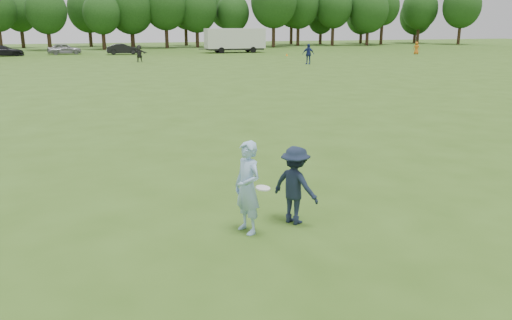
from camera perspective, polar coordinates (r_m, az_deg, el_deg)
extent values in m
plane|color=#345417|center=(9.85, 4.33, -7.76)|extent=(200.00, 200.00, 0.00)
imported|color=#96BDE9|center=(9.35, -0.97, -3.17)|extent=(0.62, 0.75, 1.78)
imported|color=#172134|center=(9.85, 4.50, -2.89)|extent=(1.03, 1.17, 1.57)
imported|color=navy|center=(49.87, 5.99, 11.95)|extent=(1.20, 1.06, 1.94)
imported|color=#CD6618|center=(68.77, 17.87, 12.09)|extent=(0.93, 0.83, 1.61)
imported|color=#282828|center=(53.83, -13.20, 11.77)|extent=(1.68, 0.86, 1.73)
imported|color=black|center=(68.85, -26.90, 11.07)|extent=(4.70, 2.34, 1.31)
imported|color=gray|center=(69.77, -21.06, 11.77)|extent=(4.33, 2.20, 1.41)
imported|color=black|center=(67.51, -14.94, 12.15)|extent=(4.12, 1.45, 1.35)
cone|color=orange|center=(62.66, 3.54, 11.93)|extent=(0.28, 0.28, 0.30)
cylinder|color=white|center=(9.12, 0.79, -3.23)|extent=(0.32, 0.33, 0.07)
cube|color=silver|center=(69.50, -2.44, 13.72)|extent=(8.00, 2.50, 2.60)
cube|color=black|center=(69.55, -2.42, 12.57)|extent=(7.60, 2.30, 0.25)
cylinder|color=black|center=(67.79, -3.97, 12.39)|extent=(0.80, 0.25, 0.80)
cylinder|color=black|center=(70.21, -4.48, 12.48)|extent=(0.80, 0.25, 0.80)
cylinder|color=black|center=(68.98, -0.34, 12.48)|extent=(0.80, 0.25, 0.80)
cylinder|color=black|center=(71.37, -0.96, 12.57)|extent=(0.80, 0.25, 0.80)
cube|color=#333333|center=(68.50, -6.06, 12.50)|extent=(1.20, 0.15, 0.12)
cylinder|color=#332114|center=(82.43, -27.22, 12.23)|extent=(0.56, 0.56, 3.46)
cylinder|color=#332114|center=(81.56, -22.56, 12.61)|extent=(0.56, 0.56, 3.14)
ellipsoid|color=#193812|center=(81.55, -22.85, 15.43)|extent=(5.78, 5.78, 6.64)
cylinder|color=#332114|center=(81.12, -17.01, 13.05)|extent=(0.56, 0.56, 3.01)
ellipsoid|color=#193812|center=(81.10, -17.23, 15.74)|extent=(5.46, 5.46, 6.28)
cylinder|color=#332114|center=(83.71, -13.95, 13.38)|extent=(0.56, 0.56, 3.23)
ellipsoid|color=#193812|center=(83.72, -14.16, 16.60)|extent=(7.29, 7.29, 8.38)
cylinder|color=#332114|center=(84.19, -10.18, 13.78)|extent=(0.56, 0.56, 3.77)
ellipsoid|color=#193812|center=(84.21, -10.34, 17.07)|extent=(6.95, 6.95, 8.00)
cylinder|color=#332114|center=(85.63, -6.72, 13.78)|extent=(0.56, 0.56, 3.33)
ellipsoid|color=#193812|center=(85.63, -6.82, 16.80)|extent=(6.71, 6.71, 7.71)
cylinder|color=#332114|center=(87.31, -2.64, 13.86)|extent=(0.56, 0.56, 3.22)
ellipsoid|color=#193812|center=(87.30, -2.68, 16.46)|extent=(5.54, 5.54, 6.37)
cylinder|color=#332114|center=(86.38, 2.02, 14.16)|extent=(0.56, 0.56, 4.15)
ellipsoid|color=#193812|center=(86.43, 2.05, 17.68)|extent=(7.59, 7.59, 8.73)
cylinder|color=#332114|center=(91.80, 4.81, 14.12)|extent=(0.56, 0.56, 3.95)
ellipsoid|color=#193812|center=(91.83, 4.89, 17.25)|extent=(7.16, 7.16, 8.24)
cylinder|color=#332114|center=(93.08, 8.74, 14.01)|extent=(0.56, 0.56, 3.90)
ellipsoid|color=#193812|center=(93.10, 8.87, 16.90)|extent=(6.49, 6.49, 7.46)
cylinder|color=#332114|center=(94.99, 12.59, 13.62)|extent=(0.56, 0.56, 3.16)
ellipsoid|color=#193812|center=(94.99, 12.75, 16.36)|extent=(6.99, 6.99, 8.04)
cylinder|color=#332114|center=(99.30, 14.14, 13.92)|extent=(0.56, 0.56, 4.29)
ellipsoid|color=#193812|center=(99.33, 14.33, 16.63)|extent=(6.02, 6.02, 6.93)
cylinder|color=#332114|center=(105.66, 18.01, 13.53)|extent=(0.56, 0.56, 3.68)
ellipsoid|color=#193812|center=(105.68, 18.23, 16.08)|extent=(6.78, 6.78, 7.80)
cylinder|color=#332114|center=(104.25, 22.20, 13.23)|extent=(0.56, 0.56, 3.96)
ellipsoid|color=#193812|center=(104.28, 22.48, 15.92)|extent=(6.93, 6.93, 7.96)
cylinder|color=#332114|center=(90.92, -25.13, 12.56)|extent=(0.56, 0.56, 3.29)
ellipsoid|color=#193812|center=(90.91, -25.41, 15.00)|extent=(5.30, 5.30, 6.09)
cylinder|color=#332114|center=(91.79, -18.39, 13.21)|extent=(0.56, 0.56, 3.28)
ellipsoid|color=#193812|center=(91.79, -18.64, 16.03)|extent=(6.78, 6.78, 7.79)
cylinder|color=#332114|center=(90.51, -13.88, 13.46)|extent=(0.56, 0.56, 3.11)
ellipsoid|color=#193812|center=(90.50, -14.04, 15.88)|extent=(5.34, 5.34, 6.14)
cylinder|color=#332114|center=(93.10, -8.00, 13.91)|extent=(0.56, 0.56, 3.50)
ellipsoid|color=#193812|center=(93.09, -8.09, 16.25)|extent=(4.82, 4.82, 5.54)
cylinder|color=#332114|center=(95.35, -3.32, 14.15)|extent=(0.56, 0.56, 3.80)
ellipsoid|color=#193812|center=(95.37, -3.36, 16.91)|extent=(6.34, 6.34, 7.29)
cylinder|color=#332114|center=(97.47, 4.04, 14.18)|extent=(0.56, 0.56, 3.84)
ellipsoid|color=#193812|center=(97.47, 4.09, 16.58)|extent=(5.09, 5.09, 5.86)
cylinder|color=#332114|center=(98.61, 7.37, 13.74)|extent=(0.56, 0.56, 2.58)
ellipsoid|color=#193812|center=(98.58, 7.44, 15.69)|extent=(4.86, 4.86, 5.59)
cylinder|color=#332114|center=(104.23, 11.88, 13.64)|extent=(0.56, 0.56, 2.62)
ellipsoid|color=#193812|center=(104.21, 12.01, 15.78)|extent=(6.11, 6.11, 7.02)
cylinder|color=#332114|center=(109.28, 17.67, 13.30)|extent=(0.56, 0.56, 2.54)
ellipsoid|color=#193812|center=(109.26, 17.84, 15.40)|extent=(6.47, 6.47, 7.44)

